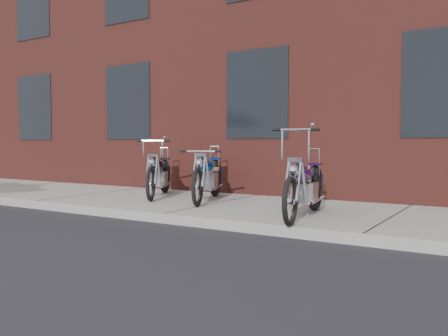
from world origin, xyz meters
The scene contains 6 objects.
ground centered at (0.00, 0.00, 0.00)m, with size 120.00×120.00×0.00m, color black.
sidewalk centered at (0.00, 1.50, 0.07)m, with size 22.00×3.00×0.15m, color #A09F9D.
building_brick centered at (0.00, 8.00, 4.00)m, with size 22.00×10.00×8.00m, color maroon.
chopper_purple centered at (1.94, 0.83, 0.55)m, with size 0.62×2.22×1.25m.
chopper_blue centered at (-0.32, 1.71, 0.56)m, with size 0.97×2.16×1.00m.
chopper_third centered at (-1.54, 1.78, 0.55)m, with size 1.17×1.98×1.12m.
Camera 1 is at (4.51, -5.53, 1.21)m, focal length 38.00 mm.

